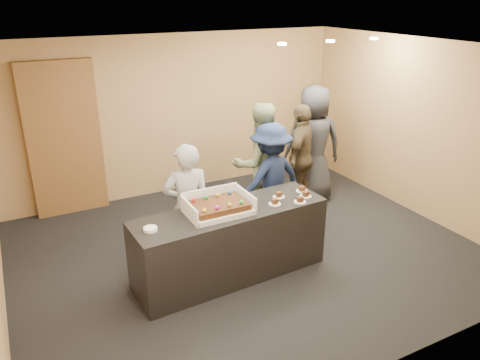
{
  "coord_description": "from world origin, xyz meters",
  "views": [
    {
      "loc": [
        -2.66,
        -4.94,
        3.32
      ],
      "look_at": [
        -0.09,
        0.0,
        1.06
      ],
      "focal_mm": 35.0,
      "sensor_mm": 36.0,
      "label": 1
    }
  ],
  "objects_px": {
    "person_sage_man": "(259,164)",
    "person_navy_man": "(270,179)",
    "cake_box": "(218,208)",
    "person_brown_extra": "(301,157)",
    "person_dark_suit": "(313,144)",
    "person_server_grey": "(187,207)",
    "sheet_cake": "(219,205)",
    "plate_stack": "(150,229)",
    "serving_counter": "(230,243)",
    "storage_cabinet": "(64,140)"
  },
  "relations": [
    {
      "from": "storage_cabinet",
      "to": "sheet_cake",
      "type": "height_order",
      "value": "storage_cabinet"
    },
    {
      "from": "plate_stack",
      "to": "person_sage_man",
      "type": "height_order",
      "value": "person_sage_man"
    },
    {
      "from": "serving_counter",
      "to": "person_navy_man",
      "type": "xyz_separation_m",
      "value": [
        1.05,
        0.82,
        0.37
      ]
    },
    {
      "from": "person_navy_man",
      "to": "person_dark_suit",
      "type": "height_order",
      "value": "person_dark_suit"
    },
    {
      "from": "storage_cabinet",
      "to": "person_dark_suit",
      "type": "xyz_separation_m",
      "value": [
        3.69,
        -1.36,
        -0.23
      ]
    },
    {
      "from": "person_sage_man",
      "to": "person_navy_man",
      "type": "xyz_separation_m",
      "value": [
        -0.02,
        -0.36,
        -0.1
      ]
    },
    {
      "from": "serving_counter",
      "to": "person_server_grey",
      "type": "bearing_deg",
      "value": 126.5
    },
    {
      "from": "plate_stack",
      "to": "person_navy_man",
      "type": "xyz_separation_m",
      "value": [
        2.05,
        0.88,
        -0.1
      ]
    },
    {
      "from": "person_server_grey",
      "to": "person_sage_man",
      "type": "bearing_deg",
      "value": -144.58
    },
    {
      "from": "person_server_grey",
      "to": "person_dark_suit",
      "type": "distance_m",
      "value": 2.83
    },
    {
      "from": "serving_counter",
      "to": "person_dark_suit",
      "type": "bearing_deg",
      "value": 30.27
    },
    {
      "from": "sheet_cake",
      "to": "person_dark_suit",
      "type": "distance_m",
      "value": 2.83
    },
    {
      "from": "person_sage_man",
      "to": "person_dark_suit",
      "type": "distance_m",
      "value": 1.22
    },
    {
      "from": "person_server_grey",
      "to": "plate_stack",
      "type": "bearing_deg",
      "value": 47.6
    },
    {
      "from": "person_sage_man",
      "to": "person_brown_extra",
      "type": "xyz_separation_m",
      "value": [
        0.82,
        0.1,
        -0.06
      ]
    },
    {
      "from": "person_dark_suit",
      "to": "sheet_cake",
      "type": "bearing_deg",
      "value": 52.85
    },
    {
      "from": "person_server_grey",
      "to": "person_dark_suit",
      "type": "bearing_deg",
      "value": -150.04
    },
    {
      "from": "person_navy_man",
      "to": "person_brown_extra",
      "type": "relative_size",
      "value": 0.95
    },
    {
      "from": "plate_stack",
      "to": "person_server_grey",
      "type": "relative_size",
      "value": 0.09
    },
    {
      "from": "serving_counter",
      "to": "person_brown_extra",
      "type": "relative_size",
      "value": 1.39
    },
    {
      "from": "cake_box",
      "to": "person_brown_extra",
      "type": "xyz_separation_m",
      "value": [
        2.04,
        1.26,
        -0.09
      ]
    },
    {
      "from": "person_navy_man",
      "to": "storage_cabinet",
      "type": "bearing_deg",
      "value": -47.11
    },
    {
      "from": "person_server_grey",
      "to": "sheet_cake",
      "type": "bearing_deg",
      "value": 124.56
    },
    {
      "from": "sheet_cake",
      "to": "person_brown_extra",
      "type": "xyz_separation_m",
      "value": [
        2.05,
        1.29,
        -0.13
      ]
    },
    {
      "from": "cake_box",
      "to": "plate_stack",
      "type": "bearing_deg",
      "value": -174.1
    },
    {
      "from": "storage_cabinet",
      "to": "sheet_cake",
      "type": "xyz_separation_m",
      "value": [
        1.28,
        -2.84,
        -0.2
      ]
    },
    {
      "from": "storage_cabinet",
      "to": "person_navy_man",
      "type": "height_order",
      "value": "storage_cabinet"
    },
    {
      "from": "person_sage_man",
      "to": "person_dark_suit",
      "type": "xyz_separation_m",
      "value": [
        1.18,
        0.3,
        0.05
      ]
    },
    {
      "from": "storage_cabinet",
      "to": "person_dark_suit",
      "type": "height_order",
      "value": "storage_cabinet"
    },
    {
      "from": "storage_cabinet",
      "to": "sheet_cake",
      "type": "distance_m",
      "value": 3.12
    },
    {
      "from": "cake_box",
      "to": "plate_stack",
      "type": "xyz_separation_m",
      "value": [
        -0.85,
        -0.09,
        -0.03
      ]
    },
    {
      "from": "person_server_grey",
      "to": "person_sage_man",
      "type": "relative_size",
      "value": 0.9
    },
    {
      "from": "person_server_grey",
      "to": "person_navy_man",
      "type": "height_order",
      "value": "person_server_grey"
    },
    {
      "from": "serving_counter",
      "to": "person_brown_extra",
      "type": "height_order",
      "value": "person_brown_extra"
    },
    {
      "from": "person_brown_extra",
      "to": "person_sage_man",
      "type": "bearing_deg",
      "value": -31.05
    },
    {
      "from": "serving_counter",
      "to": "storage_cabinet",
      "type": "xyz_separation_m",
      "value": [
        -1.43,
        2.84,
        0.75
      ]
    },
    {
      "from": "person_server_grey",
      "to": "person_sage_man",
      "type": "height_order",
      "value": "person_sage_man"
    },
    {
      "from": "cake_box",
      "to": "person_brown_extra",
      "type": "height_order",
      "value": "person_brown_extra"
    },
    {
      "from": "sheet_cake",
      "to": "person_dark_suit",
      "type": "height_order",
      "value": "person_dark_suit"
    },
    {
      "from": "cake_box",
      "to": "sheet_cake",
      "type": "distance_m",
      "value": 0.06
    },
    {
      "from": "serving_counter",
      "to": "person_dark_suit",
      "type": "distance_m",
      "value": 2.75
    },
    {
      "from": "storage_cabinet",
      "to": "person_sage_man",
      "type": "bearing_deg",
      "value": -33.44
    },
    {
      "from": "storage_cabinet",
      "to": "cake_box",
      "type": "bearing_deg",
      "value": -65.48
    },
    {
      "from": "person_sage_man",
      "to": "storage_cabinet",
      "type": "bearing_deg",
      "value": -29.21
    },
    {
      "from": "serving_counter",
      "to": "person_server_grey",
      "type": "xyz_separation_m",
      "value": [
        -0.37,
        0.45,
        0.38
      ]
    },
    {
      "from": "plate_stack",
      "to": "storage_cabinet",
      "type": "bearing_deg",
      "value": 98.52
    },
    {
      "from": "plate_stack",
      "to": "person_brown_extra",
      "type": "distance_m",
      "value": 3.19
    },
    {
      "from": "person_brown_extra",
      "to": "person_dark_suit",
      "type": "distance_m",
      "value": 0.43
    },
    {
      "from": "person_server_grey",
      "to": "cake_box",
      "type": "bearing_deg",
      "value": 126.09
    },
    {
      "from": "serving_counter",
      "to": "person_dark_suit",
      "type": "xyz_separation_m",
      "value": [
        2.26,
        1.48,
        0.52
      ]
    }
  ]
}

